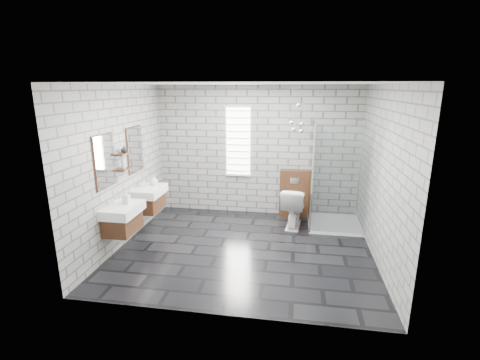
% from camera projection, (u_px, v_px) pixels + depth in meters
% --- Properties ---
extents(floor, '(4.20, 3.60, 0.02)m').
position_uv_depth(floor, '(244.00, 249.00, 5.89)').
color(floor, black).
rests_on(floor, ground).
extents(ceiling, '(4.20, 3.60, 0.02)m').
position_uv_depth(ceiling, '(245.00, 83.00, 5.19)').
color(ceiling, white).
rests_on(ceiling, wall_back).
extents(wall_back, '(4.20, 0.02, 2.70)m').
position_uv_depth(wall_back, '(257.00, 151.00, 7.26)').
color(wall_back, gray).
rests_on(wall_back, floor).
extents(wall_front, '(4.20, 0.02, 2.70)m').
position_uv_depth(wall_front, '(220.00, 209.00, 3.81)').
color(wall_front, gray).
rests_on(wall_front, floor).
extents(wall_left, '(0.02, 3.60, 2.70)m').
position_uv_depth(wall_left, '(121.00, 167.00, 5.86)').
color(wall_left, gray).
rests_on(wall_left, floor).
extents(wall_right, '(0.02, 3.60, 2.70)m').
position_uv_depth(wall_right, '(383.00, 177.00, 5.21)').
color(wall_right, gray).
rests_on(wall_right, floor).
extents(vanity_left, '(0.47, 0.70, 1.57)m').
position_uv_depth(vanity_left, '(120.00, 211.00, 5.49)').
color(vanity_left, '#472715').
rests_on(vanity_left, wall_left).
extents(vanity_right, '(0.47, 0.70, 1.57)m').
position_uv_depth(vanity_right, '(147.00, 192.00, 6.48)').
color(vanity_right, '#472715').
rests_on(vanity_right, wall_left).
extents(shelf_lower, '(0.14, 0.30, 0.03)m').
position_uv_depth(shelf_lower, '(124.00, 169.00, 5.81)').
color(shelf_lower, '#472715').
rests_on(shelf_lower, wall_left).
extents(shelf_upper, '(0.14, 0.30, 0.03)m').
position_uv_depth(shelf_upper, '(123.00, 154.00, 5.74)').
color(shelf_upper, '#472715').
rests_on(shelf_upper, wall_left).
extents(window, '(0.56, 0.05, 1.48)m').
position_uv_depth(window, '(238.00, 141.00, 7.25)').
color(window, white).
rests_on(window, wall_back).
extents(cistern_panel, '(0.60, 0.20, 1.00)m').
position_uv_depth(cistern_panel, '(294.00, 193.00, 7.25)').
color(cistern_panel, '#472715').
rests_on(cistern_panel, floor).
extents(flush_plate, '(0.18, 0.01, 0.12)m').
position_uv_depth(flush_plate, '(295.00, 181.00, 7.08)').
color(flush_plate, silver).
rests_on(flush_plate, cistern_panel).
extents(shower_enclosure, '(1.00, 1.00, 2.03)m').
position_uv_depth(shower_enclosure, '(331.00, 203.00, 6.65)').
color(shower_enclosure, white).
rests_on(shower_enclosure, floor).
extents(pendant_cluster, '(0.28, 0.21, 0.90)m').
position_uv_depth(pendant_cluster, '(297.00, 122.00, 6.54)').
color(pendant_cluster, silver).
rests_on(pendant_cluster, ceiling).
extents(toilet, '(0.52, 0.81, 0.78)m').
position_uv_depth(toilet, '(294.00, 207.00, 6.76)').
color(toilet, white).
rests_on(toilet, floor).
extents(soap_bottle_a, '(0.10, 0.10, 0.22)m').
position_uv_depth(soap_bottle_a, '(126.00, 197.00, 5.51)').
color(soap_bottle_a, '#B2B2B2').
rests_on(soap_bottle_a, vanity_left).
extents(soap_bottle_b, '(0.19, 0.19, 0.19)m').
position_uv_depth(soap_bottle_b, '(154.00, 180.00, 6.58)').
color(soap_bottle_b, '#B2B2B2').
rests_on(soap_bottle_b, vanity_right).
extents(soap_bottle_c, '(0.09, 0.10, 0.21)m').
position_uv_depth(soap_bottle_c, '(123.00, 162.00, 5.75)').
color(soap_bottle_c, '#B2B2B2').
rests_on(soap_bottle_c, shelf_lower).
extents(vase, '(0.12, 0.12, 0.11)m').
position_uv_depth(vase, '(124.00, 149.00, 5.76)').
color(vase, '#B2B2B2').
rests_on(vase, shelf_upper).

